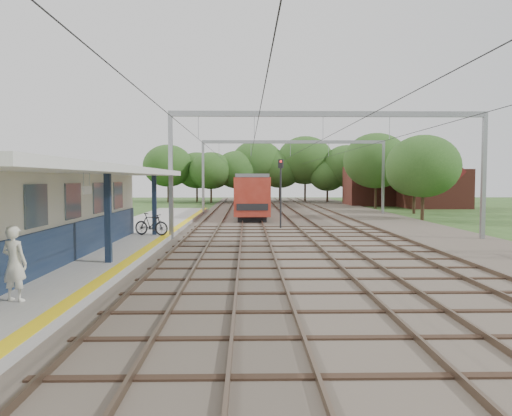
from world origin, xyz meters
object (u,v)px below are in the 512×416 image
object	(u,v)px
person	(14,263)
signal_post	(281,184)
train	(250,191)
bicycle	(151,224)

from	to	relation	value
person	signal_post	xyz separation A→B (m)	(7.97, 20.89, 1.73)
person	train	xyz separation A→B (m)	(6.12, 41.71, 0.76)
train	signal_post	size ratio (longest dim) A/B	7.42
bicycle	train	size ratio (longest dim) A/B	0.06
person	train	distance (m)	42.16
bicycle	train	bearing A→B (deg)	8.09
train	person	bearing A→B (deg)	-98.34
bicycle	person	bearing A→B (deg)	-162.87
bicycle	signal_post	distance (m)	10.03
train	signal_post	xyz separation A→B (m)	(1.85, -20.82, 0.97)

